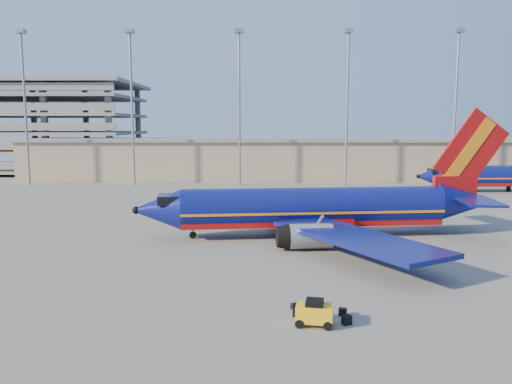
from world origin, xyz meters
The scene contains 7 objects.
ground centered at (0.00, 0.00, 0.00)m, with size 220.00×220.00×0.00m, color slate.
terminal_building centered at (10.00, 58.00, 4.32)m, with size 122.00×16.00×8.50m.
parking_garage centered at (-62.00, 74.05, 11.73)m, with size 62.00×32.00×21.40m.
light_mast_row centered at (5.00, 46.00, 17.55)m, with size 101.60×1.60×28.65m.
aircraft_main centered at (5.11, 2.36, 2.78)m, with size 38.43×36.80×13.03m.
baggage_tug centered at (2.04, -20.85, 0.77)m, with size 2.26×1.60×1.49m.
luggage_pile centered at (2.65, -19.57, 0.23)m, with size 3.38×2.95×0.52m.
Camera 1 is at (-0.99, -47.78, 11.20)m, focal length 35.00 mm.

